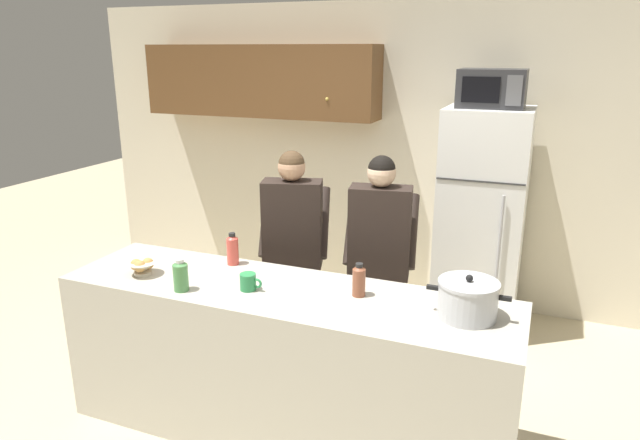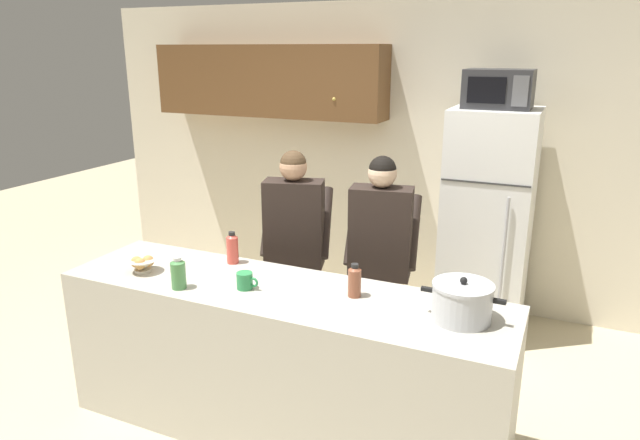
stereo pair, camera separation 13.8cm
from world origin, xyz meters
name	(u,v)px [view 2 (the right image)]	position (x,y,z in m)	size (l,w,h in m)	color
ground_plane	(283,429)	(0.00, 0.00, 0.00)	(14.00, 14.00, 0.00)	#C6B793
back_wall_unit	(374,139)	(-0.24, 2.25, 1.43)	(6.00, 0.48, 2.60)	beige
kitchen_island	(281,362)	(0.00, 0.00, 0.46)	(2.59, 0.68, 0.92)	#BCB7A8
refrigerator	(487,223)	(0.85, 1.85, 0.89)	(0.64, 0.68, 1.78)	white
microwave	(499,89)	(0.85, 1.83, 1.92)	(0.48, 0.37, 0.28)	#2D2D30
person_near_pot	(294,237)	(-0.27, 0.73, 0.97)	(0.56, 0.51, 1.57)	#33384C
person_by_sink	(380,246)	(0.33, 0.79, 0.97)	(0.53, 0.47, 1.56)	black
cooking_pot	(462,302)	(0.99, 0.04, 1.02)	(0.41, 0.30, 0.23)	silver
coffee_mug	(245,281)	(-0.17, -0.08, 0.97)	(0.13, 0.09, 0.10)	#2D8C4C
bread_bowl	(142,264)	(-0.86, -0.12, 0.97)	(0.19, 0.19, 0.10)	beige
bottle_near_edge	(355,281)	(0.42, 0.08, 1.01)	(0.07, 0.07, 0.19)	brown
bottle_mid_counter	(232,248)	(-0.46, 0.24, 1.02)	(0.07, 0.07, 0.20)	#D84C3F
bottle_far_corner	(178,273)	(-0.52, -0.22, 1.01)	(0.08, 0.08, 0.19)	#4C8C4C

